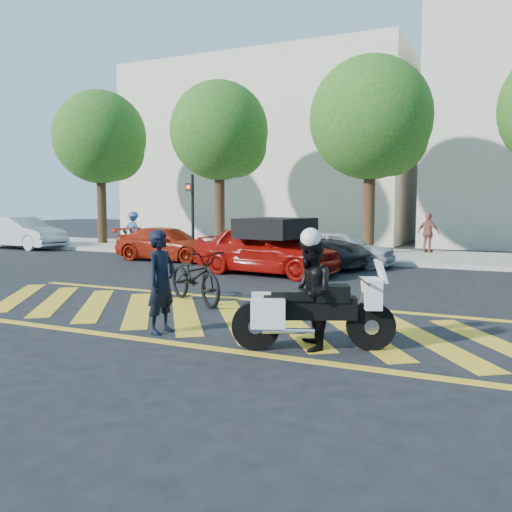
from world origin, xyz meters
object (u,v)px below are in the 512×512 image
at_px(parked_left, 168,244).
at_px(parked_mid_left, 294,246).
at_px(officer_bike, 161,282).
at_px(bicycle, 195,277).
at_px(red_convertible, 267,249).
at_px(police_motorcycle, 311,311).
at_px(parked_far_left, 23,233).
at_px(officer_moto, 310,294).
at_px(parked_mid_right, 342,248).

height_order(parked_left, parked_mid_left, parked_mid_left).
bearing_deg(parked_mid_left, officer_bike, -170.63).
height_order(bicycle, red_convertible, red_convertible).
bearing_deg(red_convertible, police_motorcycle, -144.07).
distance_m(police_motorcycle, parked_left, 12.62).
bearing_deg(police_motorcycle, parked_far_left, 124.74).
relative_size(police_motorcycle, officer_moto, 1.36).
xyz_separation_m(officer_bike, parked_left, (-6.17, 9.21, -0.24)).
bearing_deg(parked_mid_right, bicycle, 175.27).
relative_size(red_convertible, parked_left, 1.07).
height_order(bicycle, officer_moto, officer_moto).
bearing_deg(officer_moto, police_motorcycle, 26.49).
xyz_separation_m(officer_moto, parked_mid_left, (-3.77, 9.13, -0.12)).
distance_m(red_convertible, parked_mid_right, 3.25).
xyz_separation_m(bicycle, parked_far_left, (-14.18, 8.14, 0.16)).
relative_size(police_motorcycle, parked_far_left, 0.50).
height_order(red_convertible, parked_mid_right, red_convertible).
relative_size(officer_moto, parked_left, 0.39).
height_order(officer_moto, parked_far_left, officer_moto).
distance_m(officer_bike, red_convertible, 7.39).
height_order(officer_bike, parked_left, officer_bike).
distance_m(bicycle, parked_mid_left, 6.75).
bearing_deg(officer_moto, red_convertible, -175.88).
distance_m(parked_left, parked_mid_right, 6.29).
relative_size(officer_moto, red_convertible, 0.37).
xyz_separation_m(police_motorcycle, red_convertible, (-3.91, 7.20, 0.18)).
bearing_deg(red_convertible, officer_bike, -161.77).
relative_size(police_motorcycle, parked_left, 0.53).
relative_size(police_motorcycle, parked_mid_right, 0.63).
height_order(police_motorcycle, red_convertible, red_convertible).
height_order(officer_moto, parked_mid_left, officer_moto).
relative_size(parked_left, parked_mid_left, 0.83).
distance_m(officer_moto, parked_mid_right, 10.40).
relative_size(officer_moto, parked_mid_left, 0.33).
bearing_deg(police_motorcycle, red_convertible, 94.18).
bearing_deg(police_motorcycle, officer_bike, 157.18).
bearing_deg(officer_moto, bicycle, -149.48).
distance_m(officer_bike, bicycle, 2.64).
xyz_separation_m(bicycle, officer_moto, (3.39, -2.39, 0.25)).
height_order(bicycle, parked_mid_right, parked_mid_right).
distance_m(police_motorcycle, parked_mid_left, 9.90).
height_order(officer_moto, parked_mid_right, officer_moto).
bearing_deg(parked_mid_right, red_convertible, 156.15).
height_order(bicycle, police_motorcycle, bicycle).
height_order(officer_moto, parked_left, officer_moto).
height_order(red_convertible, parked_far_left, red_convertible).
distance_m(bicycle, red_convertible, 4.82).
xyz_separation_m(police_motorcycle, parked_mid_left, (-3.79, 9.15, 0.12)).
bearing_deg(parked_far_left, police_motorcycle, -117.42).
bearing_deg(police_motorcycle, parked_mid_left, 88.19).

